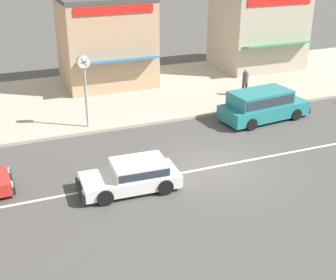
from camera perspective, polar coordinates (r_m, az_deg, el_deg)
name	(u,v)px	position (r m, az deg, el deg)	size (l,w,h in m)	color
ground_plane	(216,167)	(19.47, 5.85, -3.24)	(160.00, 160.00, 0.00)	#4C4947
lane_centre_stripe	(216,166)	(19.47, 5.85, -3.23)	(50.40, 0.14, 0.01)	silver
kerb_strip	(138,93)	(28.20, -3.69, 5.80)	(68.00, 10.00, 0.15)	#ADA393
hatchback_white_1	(133,175)	(17.54, -4.26, -4.25)	(3.80, 1.90, 1.10)	white
minivan_teal_4	(262,104)	(24.37, 11.42, 4.30)	(4.87, 2.32, 1.56)	teal
street_clock	(84,74)	(22.41, -10.16, 7.91)	(0.65, 0.22, 3.55)	#9E9EA3
pedestrian_by_shop	(245,81)	(27.46, 9.39, 7.16)	(0.34, 0.34, 1.56)	#232838
shopfront_corner_warung	(258,28)	(33.70, 10.90, 13.21)	(5.59, 5.39, 5.26)	#B2A893
shopfront_mid_block	(106,41)	(29.27, -7.54, 11.90)	(5.44, 5.15, 5.34)	tan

